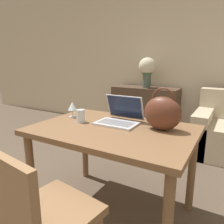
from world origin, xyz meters
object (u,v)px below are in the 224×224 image
Objects in this scene: chair at (38,214)px; drinking_glass at (81,116)px; flower_vase at (147,69)px; handbag at (162,113)px; laptop at (120,116)px; wine_glass at (72,107)px.

chair reaches higher than drinking_glass.
handbag is at bearing -65.74° from flower_vase.
drinking_glass is 0.22× the size of flower_vase.
flower_vase is at bearing 114.26° from handbag.
laptop is 0.32m from drinking_glass.
drinking_glass is at bearing -30.49° from wine_glass.
drinking_glass is 0.77× the size of wine_glass.
flower_vase is (-0.51, 2.75, 0.60)m from chair.
drinking_glass is at bearing -167.83° from handbag.
handbag is 0.64× the size of flower_vase.
flower_vase is (-0.22, 2.03, 0.30)m from drinking_glass.
flower_vase is at bearing 91.73° from wine_glass.
chair is 0.93m from laptop.
flower_vase reaches higher than chair.
chair is at bearing -111.86° from handbag.
laptop reaches higher than chair.
drinking_glass is 2.06m from flower_vase.
laptop is 2.37× the size of wine_glass.
drinking_glass is (-0.28, 0.73, 0.30)m from chair.
laptop is 0.45m from wine_glass.
handbag reaches higher than laptop.
flower_vase is at bearing 108.41° from chair.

